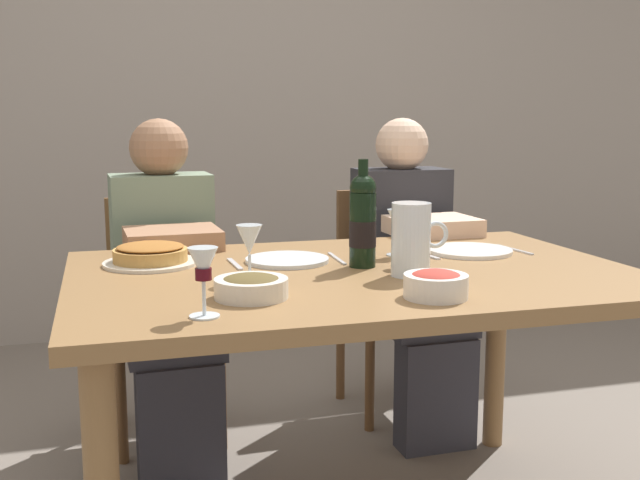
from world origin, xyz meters
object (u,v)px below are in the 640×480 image
object	(u,v)px
wine_glass_right_diner	(414,228)
dinner_plate_right_setting	(470,251)
salad_bowl	(436,284)
wine_glass_left_diner	(249,242)
wine_glass_spare	(398,223)
dining_table	(354,304)
chair_right	(388,284)
baked_tart	(150,255)
olive_bowl	(251,286)
wine_bottle	(363,221)
diner_right	(412,266)
chair_left	(161,300)
water_pitcher	(411,244)
wine_glass_centre	(203,268)
diner_left	(167,282)
dinner_plate_left_setting	(287,260)

from	to	relation	value
wine_glass_right_diner	dinner_plate_right_setting	bearing A→B (deg)	26.91
salad_bowl	wine_glass_left_diner	distance (m)	0.48
wine_glass_left_diner	wine_glass_spare	distance (m)	0.54
dining_table	salad_bowl	xyz separation A→B (m)	(0.08, -0.34, 0.13)
dining_table	chair_right	bearing A→B (deg)	63.76
baked_tart	wine_glass_right_diner	bearing A→B (deg)	-15.63
olive_bowl	wine_glass_spare	size ratio (longest dim) A/B	1.23
dining_table	wine_bottle	bearing A→B (deg)	49.25
wine_glass_spare	diner_right	world-z (taller)	diner_right
olive_bowl	chair_left	distance (m)	1.16
dining_table	water_pitcher	xyz separation A→B (m)	(0.12, -0.10, 0.18)
salad_bowl	wine_glass_left_diner	bearing A→B (deg)	142.27
wine_glass_centre	wine_glass_left_diner	bearing A→B (deg)	63.65
salad_bowl	diner_left	xyz separation A→B (m)	(-0.52, 1.00, -0.18)
wine_glass_centre	diner_left	distance (m)	1.05
salad_bowl	wine_glass_right_diner	xyz separation A→B (m)	(0.10, 0.38, 0.07)
dining_table	diner_right	size ratio (longest dim) A/B	1.29
salad_bowl	dinner_plate_right_setting	world-z (taller)	salad_bowl
wine_glass_spare	wine_bottle	bearing A→B (deg)	-140.26
salad_bowl	chair_left	size ratio (longest dim) A/B	0.17
salad_bowl	wine_bottle	bearing A→B (deg)	96.33
water_pitcher	wine_glass_right_diner	size ratio (longest dim) A/B	1.29
wine_glass_right_diner	diner_right	xyz separation A→B (m)	(0.27, 0.64, -0.25)
salad_bowl	olive_bowl	bearing A→B (deg)	164.32
olive_bowl	wine_glass_spare	world-z (taller)	wine_glass_spare
salad_bowl	wine_glass_right_diner	size ratio (longest dim) A/B	1.00
wine_glass_centre	chair_left	distance (m)	1.31
wine_glass_left_diner	wine_glass_centre	size ratio (longest dim) A/B	0.97
wine_bottle	chair_right	world-z (taller)	wine_bottle
water_pitcher	wine_glass_left_diner	distance (m)	0.42
salad_bowl	wine_glass_centre	distance (m)	0.54
wine_glass_centre	dinner_plate_left_setting	distance (m)	0.62
wine_glass_left_diner	chair_right	world-z (taller)	wine_glass_left_diner
diner_right	diner_left	bearing A→B (deg)	0.18
wine_glass_spare	dinner_plate_left_setting	bearing A→B (deg)	-178.74
baked_tart	olive_bowl	xyz separation A→B (m)	(0.20, -0.46, 0.00)
water_pitcher	diner_right	world-z (taller)	diner_right
water_pitcher	chair_right	xyz separation A→B (m)	(0.33, 1.01, -0.35)
wine_glass_left_diner	chair_right	size ratio (longest dim) A/B	0.16
wine_glass_left_diner	dinner_plate_left_setting	xyz separation A→B (m)	(0.15, 0.22, -0.09)
wine_glass_centre	chair_left	world-z (taller)	wine_glass_centre
wine_glass_spare	chair_right	bearing A→B (deg)	70.75
olive_bowl	dinner_plate_right_setting	xyz separation A→B (m)	(0.75, 0.38, -0.02)
baked_tart	chair_right	size ratio (longest dim) A/B	0.30
olive_bowl	chair_left	world-z (taller)	chair_left
water_pitcher	diner_right	xyz separation A→B (m)	(0.33, 0.78, -0.23)
chair_right	diner_right	xyz separation A→B (m)	(0.00, -0.24, 0.12)
dinner_plate_right_setting	diner_left	xyz separation A→B (m)	(-0.86, 0.50, -0.15)
dinner_plate_left_setting	wine_bottle	bearing A→B (deg)	-33.22
wine_glass_spare	wine_glass_centre	bearing A→B (deg)	-140.04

